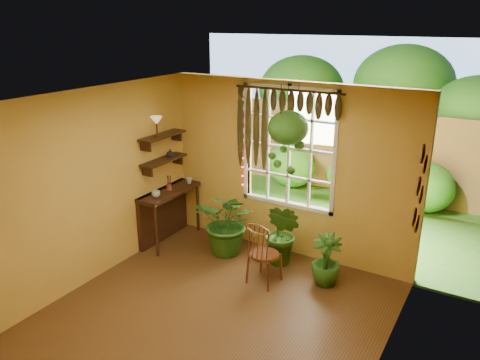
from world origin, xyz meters
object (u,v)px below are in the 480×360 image
object	(u,v)px
potted_plant_left	(229,222)
potted_plant_mid	(283,234)
windsor_chair	(263,262)
hanging_basket	(288,134)
counter_ledge	(165,209)

from	to	relation	value
potted_plant_left	potted_plant_mid	world-z (taller)	potted_plant_left
windsor_chair	potted_plant_mid	bearing A→B (deg)	94.91
windsor_chair	hanging_basket	world-z (taller)	hanging_basket
potted_plant_mid	potted_plant_left	bearing A→B (deg)	-174.42
windsor_chair	potted_plant_mid	xyz separation A→B (m)	(0.01, 0.59, 0.19)
hanging_basket	counter_ledge	bearing A→B (deg)	-168.28
counter_ledge	potted_plant_left	bearing A→B (deg)	5.40
hanging_basket	potted_plant_left	bearing A→B (deg)	-159.72
potted_plant_left	potted_plant_mid	size ratio (longest dim) A/B	1.04
potted_plant_mid	hanging_basket	distance (m)	1.49
counter_ledge	hanging_basket	size ratio (longest dim) A/B	0.94
counter_ledge	potted_plant_mid	size ratio (longest dim) A/B	1.18
counter_ledge	potted_plant_mid	world-z (taller)	potted_plant_mid
counter_ledge	windsor_chair	size ratio (longest dim) A/B	1.10
potted_plant_left	potted_plant_mid	bearing A→B (deg)	5.58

